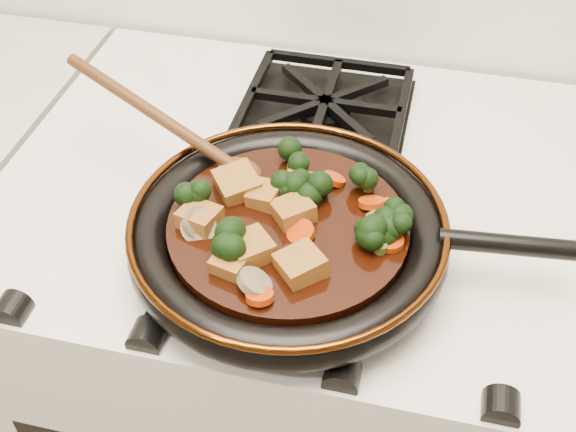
# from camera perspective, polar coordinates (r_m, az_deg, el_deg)

# --- Properties ---
(stove) EXTENTS (0.76, 0.60, 0.90)m
(stove) POSITION_cam_1_polar(r_m,az_deg,el_deg) (1.25, 0.90, -12.81)
(stove) COLOR silver
(stove) RESTS_ON ground
(burner_grate_front) EXTENTS (0.23, 0.23, 0.03)m
(burner_grate_front) POSITION_cam_1_polar(r_m,az_deg,el_deg) (0.80, -0.92, -2.71)
(burner_grate_front) COLOR black
(burner_grate_front) RESTS_ON stove
(burner_grate_back) EXTENTS (0.23, 0.23, 0.03)m
(burner_grate_back) POSITION_cam_1_polar(r_m,az_deg,el_deg) (1.01, 2.95, 8.55)
(burner_grate_back) COLOR black
(burner_grate_back) RESTS_ON stove
(skillet) EXTENTS (0.47, 0.35, 0.05)m
(skillet) POSITION_cam_1_polar(r_m,az_deg,el_deg) (0.78, 0.15, -1.39)
(skillet) COLOR black
(skillet) RESTS_ON burner_grate_front
(braising_sauce) EXTENTS (0.26, 0.26, 0.02)m
(braising_sauce) POSITION_cam_1_polar(r_m,az_deg,el_deg) (0.78, -0.00, -1.12)
(braising_sauce) COLOR black
(braising_sauce) RESTS_ON skillet
(tofu_cube_0) EXTENTS (0.04, 0.04, 0.02)m
(tofu_cube_0) POSITION_cam_1_polar(r_m,az_deg,el_deg) (0.79, -1.84, 1.61)
(tofu_cube_0) COLOR brown
(tofu_cube_0) RESTS_ON braising_sauce
(tofu_cube_1) EXTENTS (0.06, 0.06, 0.03)m
(tofu_cube_1) POSITION_cam_1_polar(r_m,az_deg,el_deg) (0.73, -3.06, -2.64)
(tofu_cube_1) COLOR brown
(tofu_cube_1) RESTS_ON braising_sauce
(tofu_cube_2) EXTENTS (0.06, 0.06, 0.03)m
(tofu_cube_2) POSITION_cam_1_polar(r_m,az_deg,el_deg) (0.72, 1.01, -3.92)
(tofu_cube_2) COLOR brown
(tofu_cube_2) RESTS_ON braising_sauce
(tofu_cube_3) EXTENTS (0.04, 0.05, 0.02)m
(tofu_cube_3) POSITION_cam_1_polar(r_m,az_deg,el_deg) (0.72, -4.42, -3.62)
(tofu_cube_3) COLOR brown
(tofu_cube_3) RESTS_ON braising_sauce
(tofu_cube_4) EXTENTS (0.05, 0.05, 0.03)m
(tofu_cube_4) POSITION_cam_1_polar(r_m,az_deg,el_deg) (0.77, -7.01, -0.17)
(tofu_cube_4) COLOR brown
(tofu_cube_4) RESTS_ON braising_sauce
(tofu_cube_5) EXTENTS (0.06, 0.06, 0.03)m
(tofu_cube_5) POSITION_cam_1_polar(r_m,az_deg,el_deg) (0.77, 0.40, 0.35)
(tofu_cube_5) COLOR brown
(tofu_cube_5) RESTS_ON braising_sauce
(tofu_cube_6) EXTENTS (0.03, 0.04, 0.02)m
(tofu_cube_6) POSITION_cam_1_polar(r_m,az_deg,el_deg) (0.80, 0.82, 2.35)
(tofu_cube_6) COLOR brown
(tofu_cube_6) RESTS_ON braising_sauce
(tofu_cube_7) EXTENTS (0.06, 0.07, 0.03)m
(tofu_cube_7) POSITION_cam_1_polar(r_m,az_deg,el_deg) (0.81, -4.01, 2.51)
(tofu_cube_7) COLOR brown
(tofu_cube_7) RESTS_ON braising_sauce
(broccoli_floret_0) EXTENTS (0.09, 0.09, 0.07)m
(broccoli_floret_0) POSITION_cam_1_polar(r_m,az_deg,el_deg) (0.80, -0.01, 2.28)
(broccoli_floret_0) COLOR black
(broccoli_floret_0) RESTS_ON braising_sauce
(broccoli_floret_1) EXTENTS (0.07, 0.07, 0.06)m
(broccoli_floret_1) POSITION_cam_1_polar(r_m,az_deg,el_deg) (0.74, 7.35, -2.37)
(broccoli_floret_1) COLOR black
(broccoli_floret_1) RESTS_ON braising_sauce
(broccoli_floret_2) EXTENTS (0.09, 0.09, 0.06)m
(broccoli_floret_2) POSITION_cam_1_polar(r_m,az_deg,el_deg) (0.79, 2.28, 1.79)
(broccoli_floret_2) COLOR black
(broccoli_floret_2) RESTS_ON braising_sauce
(broccoli_floret_3) EXTENTS (0.08, 0.07, 0.07)m
(broccoli_floret_3) POSITION_cam_1_polar(r_m,az_deg,el_deg) (0.81, 6.45, 2.73)
(broccoli_floret_3) COLOR black
(broccoli_floret_3) RESTS_ON braising_sauce
(broccoli_floret_4) EXTENTS (0.07, 0.06, 0.07)m
(broccoli_floret_4) POSITION_cam_1_polar(r_m,az_deg,el_deg) (0.78, -7.59, 1.01)
(broccoli_floret_4) COLOR black
(broccoli_floret_4) RESTS_ON braising_sauce
(broccoli_floret_5) EXTENTS (0.06, 0.07, 0.07)m
(broccoli_floret_5) POSITION_cam_1_polar(r_m,az_deg,el_deg) (0.73, -4.29, -2.38)
(broccoli_floret_5) COLOR black
(broccoli_floret_5) RESTS_ON braising_sauce
(broccoli_floret_6) EXTENTS (0.08, 0.09, 0.07)m
(broccoli_floret_6) POSITION_cam_1_polar(r_m,az_deg,el_deg) (0.83, 0.36, 4.46)
(broccoli_floret_6) COLOR black
(broccoli_floret_6) RESTS_ON braising_sauce
(broccoli_floret_7) EXTENTS (0.09, 0.08, 0.07)m
(broccoli_floret_7) POSITION_cam_1_polar(r_m,az_deg,el_deg) (0.76, 7.03, -1.09)
(broccoli_floret_7) COLOR black
(broccoli_floret_7) RESTS_ON braising_sauce
(broccoli_floret_8) EXTENTS (0.10, 0.09, 0.08)m
(broccoli_floret_8) POSITION_cam_1_polar(r_m,az_deg,el_deg) (0.76, 8.30, -0.55)
(broccoli_floret_8) COLOR black
(broccoli_floret_8) RESTS_ON braising_sauce
(carrot_coin_0) EXTENTS (0.03, 0.03, 0.02)m
(carrot_coin_0) POSITION_cam_1_polar(r_m,az_deg,el_deg) (0.82, 3.63, 2.94)
(carrot_coin_0) COLOR #AC2E04
(carrot_coin_0) RESTS_ON braising_sauce
(carrot_coin_1) EXTENTS (0.03, 0.03, 0.02)m
(carrot_coin_1) POSITION_cam_1_polar(r_m,az_deg,el_deg) (0.79, 6.61, 1.05)
(carrot_coin_1) COLOR #AC2E04
(carrot_coin_1) RESTS_ON braising_sauce
(carrot_coin_2) EXTENTS (0.03, 0.03, 0.02)m
(carrot_coin_2) POSITION_cam_1_polar(r_m,az_deg,el_deg) (0.75, 1.03, -1.32)
(carrot_coin_2) COLOR #AC2E04
(carrot_coin_2) RESTS_ON braising_sauce
(carrot_coin_3) EXTENTS (0.03, 0.03, 0.01)m
(carrot_coin_3) POSITION_cam_1_polar(r_m,az_deg,el_deg) (0.79, 7.79, 0.61)
(carrot_coin_3) COLOR #AC2E04
(carrot_coin_3) RESTS_ON braising_sauce
(carrot_coin_4) EXTENTS (0.03, 0.03, 0.01)m
(carrot_coin_4) POSITION_cam_1_polar(r_m,az_deg,el_deg) (0.75, 8.00, -1.96)
(carrot_coin_4) COLOR #AC2E04
(carrot_coin_4) RESTS_ON braising_sauce
(carrot_coin_5) EXTENTS (0.03, 0.03, 0.02)m
(carrot_coin_5) POSITION_cam_1_polar(r_m,az_deg,el_deg) (0.70, -2.24, -6.37)
(carrot_coin_5) COLOR #AC2E04
(carrot_coin_5) RESTS_ON braising_sauce
(mushroom_slice_0) EXTENTS (0.03, 0.04, 0.03)m
(mushroom_slice_0) POSITION_cam_1_polar(r_m,az_deg,el_deg) (0.77, 7.09, -0.63)
(mushroom_slice_0) COLOR brown
(mushroom_slice_0) RESTS_ON braising_sauce
(mushroom_slice_1) EXTENTS (0.05, 0.05, 0.03)m
(mushroom_slice_1) POSITION_cam_1_polar(r_m,az_deg,el_deg) (0.76, -7.09, -0.86)
(mushroom_slice_1) COLOR brown
(mushroom_slice_1) RESTS_ON braising_sauce
(mushroom_slice_2) EXTENTS (0.05, 0.05, 0.03)m
(mushroom_slice_2) POSITION_cam_1_polar(r_m,az_deg,el_deg) (0.70, -2.66, -5.26)
(mushroom_slice_2) COLOR brown
(mushroom_slice_2) RESTS_ON braising_sauce
(mushroom_slice_3) EXTENTS (0.04, 0.04, 0.04)m
(mushroom_slice_3) POSITION_cam_1_polar(r_m,az_deg,el_deg) (0.77, -7.09, -0.57)
(mushroom_slice_3) COLOR brown
(mushroom_slice_3) RESTS_ON braising_sauce
(wooden_spoon) EXTENTS (0.16, 0.08, 0.26)m
(wooden_spoon) POSITION_cam_1_polar(r_m,az_deg,el_deg) (0.85, -7.87, 6.25)
(wooden_spoon) COLOR #47260F
(wooden_spoon) RESTS_ON braising_sauce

